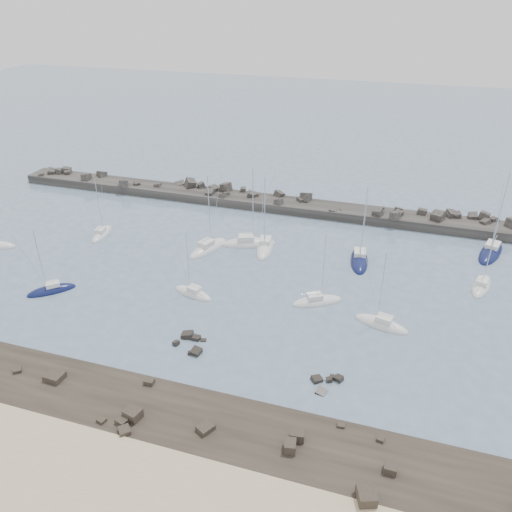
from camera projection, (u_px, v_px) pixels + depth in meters
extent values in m
plane|color=slate|center=(242.00, 313.00, 71.14)|extent=(400.00, 400.00, 0.00)
cube|color=#CAB68C|center=(125.00, 511.00, 44.36)|extent=(140.00, 14.00, 1.00)
cube|color=black|center=(174.00, 428.00, 52.73)|extent=(140.00, 12.00, 0.70)
cube|color=black|center=(390.00, 469.00, 47.36)|extent=(1.22, 1.06, 0.82)
cube|color=black|center=(290.00, 446.00, 49.47)|extent=(1.36, 1.58, 1.13)
cube|color=black|center=(381.00, 439.00, 50.77)|extent=(0.85, 0.88, 0.36)
cube|color=black|center=(101.00, 420.00, 52.93)|extent=(1.07, 0.93, 0.37)
cube|color=black|center=(206.00, 428.00, 51.85)|extent=(2.01, 2.11, 0.62)
cube|color=black|center=(298.00, 436.00, 50.72)|extent=(1.56, 1.34, 1.00)
cube|color=black|center=(149.00, 382.00, 57.90)|extent=(1.17, 0.93, 0.57)
cube|color=black|center=(123.00, 420.00, 52.75)|extent=(1.53, 1.54, 0.59)
cube|color=black|center=(341.00, 425.00, 52.37)|extent=(0.87, 0.71, 0.28)
cube|color=black|center=(366.00, 496.00, 44.60)|extent=(2.17, 2.34, 1.24)
cube|color=black|center=(133.00, 414.00, 53.21)|extent=(2.01, 1.85, 1.11)
cube|color=black|center=(17.00, 370.00, 59.76)|extent=(1.32, 1.32, 0.41)
cube|color=black|center=(124.00, 431.00, 51.58)|extent=(1.67, 1.67, 0.54)
cube|color=black|center=(55.00, 376.00, 58.51)|extent=(2.18, 1.87, 0.77)
cube|color=black|center=(203.00, 341.00, 65.62)|extent=(0.94, 0.89, 0.45)
cube|color=black|center=(196.00, 352.00, 63.15)|extent=(1.44, 1.54, 1.19)
cube|color=black|center=(176.00, 343.00, 64.70)|extent=(0.92, 0.97, 0.72)
cube|color=black|center=(196.00, 338.00, 65.73)|extent=(1.08, 0.97, 0.69)
cube|color=black|center=(188.00, 336.00, 66.22)|extent=(1.82, 1.64, 1.27)
cube|color=black|center=(191.00, 353.00, 63.15)|extent=(0.92, 0.77, 0.78)
cube|color=black|center=(333.00, 377.00, 59.19)|extent=(0.91, 0.94, 0.57)
cube|color=black|center=(329.00, 380.00, 58.75)|extent=(0.93, 0.88, 0.61)
cube|color=black|center=(317.00, 380.00, 59.00)|extent=(1.74, 1.63, 1.18)
cube|color=black|center=(339.00, 379.00, 58.93)|extent=(1.28, 1.18, 1.01)
cube|color=black|center=(321.00, 392.00, 57.34)|extent=(1.40, 1.44, 0.98)
cube|color=#2D2A28|center=(266.00, 206.00, 104.82)|extent=(115.00, 6.00, 3.20)
cube|color=#2D2A28|center=(88.00, 177.00, 114.99)|extent=(1.53, 1.62, 1.24)
cube|color=#2D2A28|center=(381.00, 213.00, 98.18)|extent=(1.89, 2.00, 1.31)
cube|color=#2D2A28|center=(256.00, 196.00, 105.49)|extent=(1.68, 1.59, 1.24)
cube|color=#2D2A28|center=(66.00, 172.00, 118.31)|extent=(2.73, 2.71, 2.38)
cube|color=#2D2A28|center=(87.00, 180.00, 114.01)|extent=(2.00, 1.98, 1.10)
cube|color=#2D2A28|center=(129.00, 181.00, 114.17)|extent=(1.20, 1.26, 0.83)
cube|color=#2D2A28|center=(68.00, 172.00, 117.44)|extent=(1.76, 2.09, 1.51)
cube|color=#2D2A28|center=(473.00, 216.00, 95.42)|extent=(1.87, 1.88, 1.67)
cube|color=#2D2A28|center=(342.00, 211.00, 99.04)|extent=(1.48, 1.44, 0.90)
cube|color=#2D2A28|center=(494.00, 221.00, 94.50)|extent=(2.14, 1.67, 1.58)
cube|color=#2D2A28|center=(69.00, 171.00, 118.87)|extent=(1.23, 1.00, 1.20)
cube|color=#2D2A28|center=(452.00, 214.00, 96.03)|extent=(2.62, 2.58, 1.77)
cube|color=#2D2A28|center=(382.00, 209.00, 99.40)|extent=(1.29, 0.98, 1.18)
cube|color=#2D2A28|center=(51.00, 172.00, 117.75)|extent=(2.64, 2.46, 2.40)
cube|color=#2D2A28|center=(306.00, 197.00, 102.98)|extent=(2.59, 2.98, 2.60)
cube|color=#2D2A28|center=(226.00, 188.00, 107.75)|extent=(2.87, 2.69, 2.36)
cube|color=#2D2A28|center=(301.00, 200.00, 102.92)|extent=(2.19, 2.07, 1.32)
cube|color=#2D2A28|center=(222.00, 197.00, 104.87)|extent=(2.01, 2.07, 1.88)
cube|color=#2D2A28|center=(180.00, 185.00, 111.82)|extent=(2.77, 2.80, 1.90)
cube|color=#2D2A28|center=(485.00, 222.00, 93.25)|extent=(2.25, 2.07, 1.58)
cube|color=#2D2A28|center=(158.00, 186.00, 110.58)|extent=(1.77, 2.06, 1.72)
cube|color=#2D2A28|center=(376.00, 212.00, 97.17)|extent=(1.56, 1.29, 1.30)
cube|color=#2D2A28|center=(484.00, 216.00, 94.79)|extent=(2.48, 2.28, 2.06)
cube|color=#2D2A28|center=(279.00, 202.00, 101.52)|extent=(2.16, 2.07, 1.96)
cube|color=#2D2A28|center=(86.00, 178.00, 113.90)|extent=(1.99, 2.41, 2.24)
cube|color=#2D2A28|center=(210.00, 194.00, 106.65)|extent=(2.06, 2.08, 1.47)
cube|color=#2D2A28|center=(41.00, 175.00, 116.53)|extent=(1.68, 1.56, 1.21)
cube|color=#2D2A28|center=(243.00, 190.00, 107.65)|extent=(1.40, 1.54, 1.41)
cube|color=#2D2A28|center=(251.00, 195.00, 104.97)|extent=(2.15, 1.83, 1.95)
cube|color=#2D2A28|center=(332.00, 211.00, 98.69)|extent=(1.55, 1.27, 1.18)
cube|color=#2D2A28|center=(395.00, 216.00, 94.86)|extent=(2.24, 2.40, 1.98)
cube|color=#2D2A28|center=(124.00, 184.00, 110.52)|extent=(2.88, 3.31, 2.37)
cube|color=#2D2A28|center=(306.00, 202.00, 103.30)|extent=(1.71, 1.89, 1.18)
cube|color=#2D2A28|center=(279.00, 195.00, 105.50)|extent=(2.65, 2.46, 2.16)
cube|color=#2D2A28|center=(422.00, 212.00, 97.04)|extent=(1.98, 1.63, 1.47)
cube|color=#2D2A28|center=(137.00, 184.00, 111.54)|extent=(1.97, 2.24, 1.93)
cube|color=#2D2A28|center=(457.00, 215.00, 95.69)|extent=(1.78, 1.86, 1.87)
cube|color=#2D2A28|center=(449.00, 216.00, 96.13)|extent=(2.34, 2.20, 1.55)
cube|color=#2D2A28|center=(102.00, 175.00, 116.11)|extent=(2.79, 3.02, 2.31)
cube|color=#2D2A28|center=(190.00, 184.00, 109.85)|extent=(3.39, 2.93, 2.92)
cube|color=#2D2A28|center=(226.00, 194.00, 105.96)|extent=(1.80, 1.79, 0.93)
cube|color=#2D2A28|center=(378.00, 213.00, 96.46)|extent=(2.34, 2.21, 2.02)
cube|color=#2D2A28|center=(493.00, 220.00, 94.14)|extent=(1.59, 1.54, 1.14)
cube|color=#2D2A28|center=(60.00, 172.00, 117.69)|extent=(1.90, 1.61, 1.72)
cube|color=#2D2A28|center=(438.00, 217.00, 94.55)|extent=(3.00, 3.00, 2.34)
cube|color=#2D2A28|center=(398.00, 210.00, 97.74)|extent=(1.68, 1.50, 1.49)
cube|color=#2D2A28|center=(210.00, 194.00, 106.39)|extent=(1.67, 2.17, 2.12)
cube|color=#2D2A28|center=(201.00, 186.00, 109.66)|extent=(2.29, 2.14, 1.83)
cube|color=#2D2A28|center=(214.00, 189.00, 108.07)|extent=(2.71, 2.65, 1.77)
cube|color=#2D2A28|center=(398.00, 214.00, 96.38)|extent=(2.08, 2.15, 1.35)
ellipsoid|color=silver|center=(102.00, 234.00, 93.16)|extent=(3.38, 7.60, 1.90)
cube|color=white|center=(100.00, 230.00, 92.30)|extent=(1.78, 2.26, 0.62)
cylinder|color=silver|center=(99.00, 205.00, 90.90)|extent=(0.11, 0.11, 9.91)
cylinder|color=silver|center=(99.00, 228.00, 91.58)|extent=(0.54, 2.92, 0.09)
ellipsoid|color=#101745|center=(52.00, 291.00, 76.00)|extent=(6.72, 6.51, 1.96)
cube|color=white|center=(53.00, 284.00, 75.57)|extent=(2.44, 2.42, 0.67)
cylinder|color=silver|center=(40.00, 260.00, 73.06)|extent=(0.11, 0.11, 9.65)
cylinder|color=silver|center=(55.00, 280.00, 75.47)|extent=(2.15, 2.03, 0.10)
ellipsoid|color=silver|center=(208.00, 249.00, 88.03)|extent=(5.72, 9.62, 2.41)
cube|color=white|center=(206.00, 243.00, 87.02)|extent=(2.60, 3.04, 0.79)
cylinder|color=silver|center=(209.00, 210.00, 85.07)|extent=(0.14, 0.14, 12.41)
cylinder|color=silver|center=(203.00, 241.00, 86.22)|extent=(1.32, 3.51, 0.11)
ellipsoid|color=silver|center=(249.00, 244.00, 89.62)|extent=(10.21, 6.33, 2.48)
cube|color=white|center=(246.00, 237.00, 88.90)|extent=(3.26, 2.82, 0.79)
cylinder|color=silver|center=(253.00, 205.00, 85.99)|extent=(0.14, 0.14, 13.19)
cylinder|color=silver|center=(242.00, 234.00, 88.51)|extent=(3.69, 1.50, 0.11)
ellipsoid|color=silver|center=(193.00, 294.00, 75.27)|extent=(7.15, 3.88, 1.85)
cube|color=white|center=(194.00, 289.00, 74.58)|extent=(2.21, 1.84, 0.62)
cylinder|color=silver|center=(188.00, 262.00, 72.94)|extent=(0.11, 0.11, 9.22)
cylinder|color=silver|center=(197.00, 286.00, 74.08)|extent=(2.66, 0.82, 0.09)
ellipsoid|color=silver|center=(265.00, 248.00, 88.30)|extent=(4.14, 9.50, 2.36)
cube|color=white|center=(265.00, 240.00, 88.03)|extent=(2.20, 2.81, 0.76)
cylinder|color=silver|center=(265.00, 213.00, 84.20)|extent=(0.13, 0.13, 12.41)
cylinder|color=silver|center=(266.00, 235.00, 88.25)|extent=(0.64, 3.65, 0.11)
ellipsoid|color=silver|center=(317.00, 302.00, 73.37)|extent=(7.78, 5.88, 1.96)
cube|color=white|center=(315.00, 296.00, 72.75)|extent=(2.62, 2.40, 0.63)
cylinder|color=silver|center=(324.00, 267.00, 70.62)|extent=(0.11, 0.11, 10.30)
cylinder|color=silver|center=(312.00, 293.00, 72.36)|extent=(2.68, 1.61, 0.09)
ellipsoid|color=#101745|center=(359.00, 261.00, 84.27)|extent=(4.16, 9.67, 2.38)
cube|color=white|center=(360.00, 252.00, 84.01)|extent=(2.23, 2.85, 0.76)
cylinder|color=silver|center=(364.00, 223.00, 80.11)|extent=(0.13, 0.13, 12.63)
cylinder|color=silver|center=(360.00, 247.00, 84.24)|extent=(0.62, 3.72, 0.11)
ellipsoid|color=silver|center=(381.00, 325.00, 68.48)|extent=(7.97, 4.26, 2.06)
cube|color=white|center=(385.00, 319.00, 67.71)|extent=(2.46, 2.04, 0.69)
cylinder|color=silver|center=(382.00, 287.00, 65.88)|extent=(0.12, 0.12, 10.28)
cylinder|color=silver|center=(389.00, 316.00, 67.15)|extent=(2.97, 0.89, 0.10)
ellipsoid|color=silver|center=(481.00, 287.00, 77.13)|extent=(4.31, 8.12, 2.01)
cube|color=white|center=(482.00, 281.00, 76.28)|extent=(2.07, 2.50, 0.65)
cylinder|color=silver|center=(491.00, 250.00, 74.67)|extent=(0.11, 0.11, 10.48)
cylinder|color=silver|center=(482.00, 279.00, 75.58)|extent=(0.88, 3.03, 0.09)
ellipsoid|color=#101745|center=(490.00, 253.00, 86.64)|extent=(6.17, 10.73, 2.51)
cube|color=white|center=(493.00, 245.00, 86.31)|extent=(2.85, 3.37, 0.77)
cylinder|color=silver|center=(500.00, 213.00, 82.22)|extent=(0.13, 0.13, 13.84)
cylinder|color=silver|center=(495.00, 240.00, 86.48)|extent=(1.36, 3.94, 0.11)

